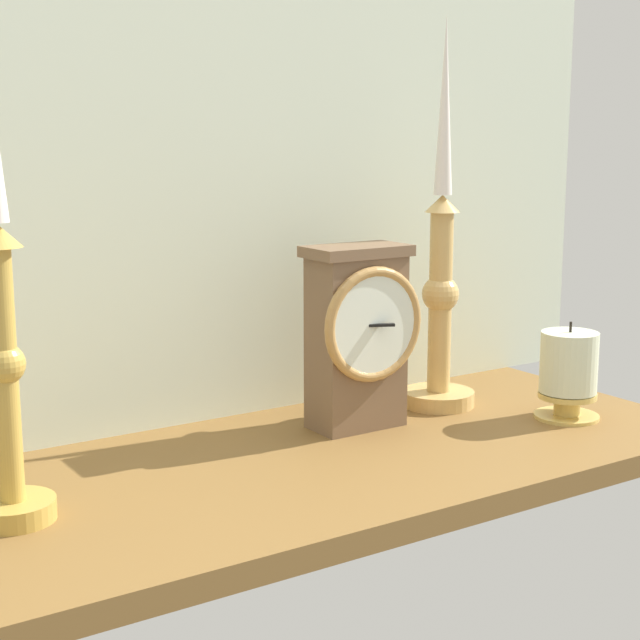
# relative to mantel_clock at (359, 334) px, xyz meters

# --- Properties ---
(ground_plane) EXTENTS (1.00, 0.36, 0.02)m
(ground_plane) POSITION_rel_mantel_clock_xyz_m (-0.16, -0.06, -0.12)
(ground_plane) COLOR brown
(back_wall) EXTENTS (1.20, 0.02, 0.65)m
(back_wall) POSITION_rel_mantel_clock_xyz_m (-0.16, 0.13, 0.22)
(back_wall) COLOR silver
(back_wall) RESTS_ON ground_plane
(mantel_clock) EXTENTS (0.13, 0.08, 0.20)m
(mantel_clock) POSITION_rel_mantel_clock_xyz_m (0.00, 0.00, 0.00)
(mantel_clock) COLOR brown
(mantel_clock) RESTS_ON ground_plane
(candlestick_tall_left) EXTENTS (0.07, 0.07, 0.39)m
(candlestick_tall_left) POSITION_rel_mantel_clock_xyz_m (-0.40, -0.06, 0.04)
(candlestick_tall_left) COLOR gold
(candlestick_tall_left) RESTS_ON ground_plane
(candlestick_tall_center) EXTENTS (0.09, 0.09, 0.45)m
(candlestick_tall_center) POSITION_rel_mantel_clock_xyz_m (0.13, 0.02, 0.04)
(candlestick_tall_center) COLOR tan
(candlestick_tall_center) RESTS_ON ground_plane
(pillar_candle_front) EXTENTS (0.07, 0.07, 0.11)m
(pillar_candle_front) POSITION_rel_mantel_clock_xyz_m (0.22, -0.10, -0.05)
(pillar_candle_front) COLOR #D3B359
(pillar_candle_front) RESTS_ON ground_plane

